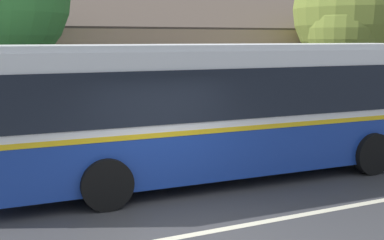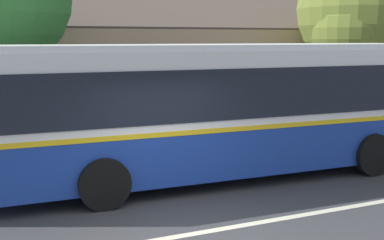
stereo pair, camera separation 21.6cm
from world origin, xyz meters
The scene contains 6 objects.
ground_plane centered at (0.00, 0.00, 0.00)m, with size 300.00×300.00×0.00m, color #38383A.
sidewalk_far centered at (0.00, 6.00, 0.07)m, with size 60.00×3.00×0.15m, color #9E9E99.
lane_divider_stripe centered at (0.00, 0.00, 0.00)m, with size 60.00×0.16×0.01m, color beige.
community_building centered at (0.94, 14.25, 1.91)m, with size 20.82×10.64×7.16m.
transit_bus centered at (2.04, 2.90, 1.65)m, with size 11.04×3.00×3.07m.
street_tree_primary centered at (9.53, 6.89, 4.10)m, with size 4.63×4.63×6.56m.
Camera 1 is at (-3.11, -6.83, 3.20)m, focal length 45.00 mm.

